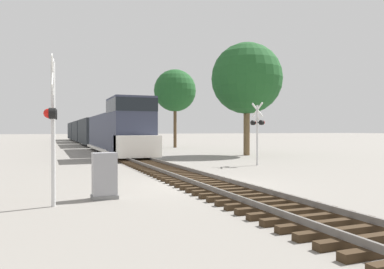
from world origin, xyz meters
The scene contains 8 objects.
ground_plane centered at (0.00, 0.00, 0.00)m, with size 400.00×400.00×0.00m, color gray.
rail_track_bed centered at (0.00, 0.00, 0.14)m, with size 2.60×160.00×0.31m.
freight_train centered at (0.00, 42.17, 1.94)m, with size 2.96×65.49×4.52m.
crossing_signal_near centered at (-5.59, -2.28, 2.43)m, with size 0.38×1.01×4.22m.
crossing_signal_far centered at (6.22, 6.31, 2.34)m, with size 0.54×1.01×3.83m.
relay_cabinet centered at (-4.06, -1.58, 0.71)m, with size 0.81×0.56×1.44m.
tree_far_right centered at (10.08, 14.45, 6.51)m, with size 6.02×6.02×9.54m.
tree_mid_background centered at (8.88, 29.94, 6.96)m, with size 5.14×5.14×9.55m.
Camera 1 is at (-5.72, -13.44, 2.15)m, focal length 35.00 mm.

